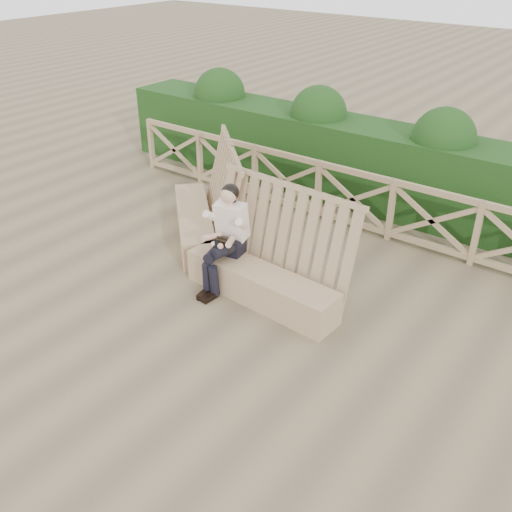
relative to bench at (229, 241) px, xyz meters
The scene contains 5 objects.
ground 1.58m from the bench, 52.75° to the right, with size 60.00×60.00×0.00m, color brown.
bench is the anchor object (origin of this frame).
woman 0.71m from the bench, 53.31° to the right, with size 0.48×0.97×1.56m.
guardrail 2.47m from the bench, 68.07° to the left, with size 10.10×0.09×1.10m.
hedge 3.62m from the bench, 75.21° to the left, with size 12.00×1.20×1.50m, color black.
Camera 1 is at (4.12, -4.79, 4.60)m, focal length 40.00 mm.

